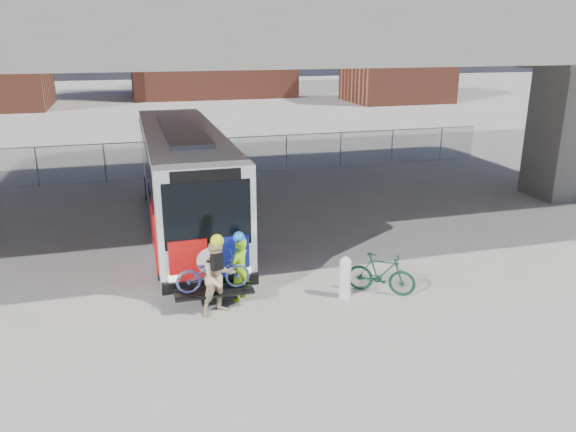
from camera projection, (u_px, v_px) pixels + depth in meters
name	position (u px, v px, depth m)	size (l,w,h in m)	color
ground	(266.00, 263.00, 17.31)	(160.00, 160.00, 0.00)	#9E9991
bus	(184.00, 171.00, 19.84)	(2.67, 12.90, 3.69)	silver
overpass	(236.00, 40.00, 18.98)	(40.00, 16.00, 7.95)	#605E59
chainlink_fence	(209.00, 147.00, 27.87)	(30.00, 0.06, 30.00)	gray
brick_buildings	(171.00, 48.00, 60.15)	(54.00, 22.00, 12.00)	brown
bollard	(345.00, 276.00, 14.84)	(0.30, 0.30, 1.16)	silver
cyclist_hivis	(240.00, 267.00, 14.61)	(0.74, 0.74, 1.91)	#ABFF1A
cyclist_tan	(219.00, 277.00, 13.87)	(1.13, 1.01, 2.10)	#D4B787
bike_parked	(381.00, 274.00, 15.11)	(0.53, 1.87, 1.12)	#143E27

